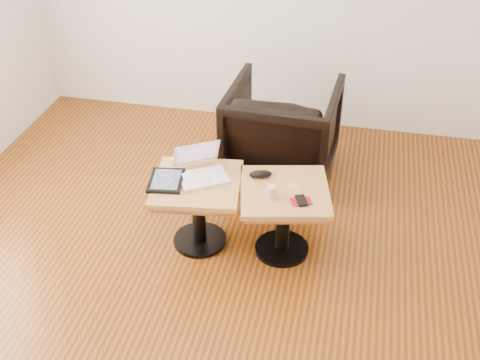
% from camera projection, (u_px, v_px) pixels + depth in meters
% --- Properties ---
extents(room_shell, '(4.52, 4.52, 2.71)m').
position_uv_depth(room_shell, '(241.00, 94.00, 2.75)').
color(room_shell, '#52290A').
rests_on(room_shell, ground).
extents(side_table_left, '(0.60, 0.60, 0.48)m').
position_uv_depth(side_table_left, '(198.00, 197.00, 3.77)').
color(side_table_left, black).
rests_on(side_table_left, ground).
extents(side_table_right, '(0.63, 0.63, 0.48)m').
position_uv_depth(side_table_right, '(284.00, 205.00, 3.69)').
color(side_table_right, black).
rests_on(side_table_right, ground).
extents(laptop, '(0.40, 0.40, 0.20)m').
position_uv_depth(laptop, '(201.00, 170.00, 3.73)').
color(laptop, white).
rests_on(laptop, side_table_left).
extents(tablet, '(0.24, 0.29, 0.02)m').
position_uv_depth(tablet, '(166.00, 180.00, 3.69)').
color(tablet, black).
rests_on(tablet, side_table_left).
extents(charging_adapter, '(0.04, 0.04, 0.02)m').
position_uv_depth(charging_adapter, '(173.00, 160.00, 3.87)').
color(charging_adapter, white).
rests_on(charging_adapter, side_table_left).
extents(glasses_case, '(0.15, 0.10, 0.04)m').
position_uv_depth(glasses_case, '(261.00, 174.00, 3.72)').
color(glasses_case, black).
rests_on(glasses_case, side_table_right).
extents(striped_cup, '(0.09, 0.09, 0.08)m').
position_uv_depth(striped_cup, '(271.00, 192.00, 3.54)').
color(striped_cup, pink).
rests_on(striped_cup, side_table_right).
extents(earbuds_tangle, '(0.07, 0.04, 0.01)m').
position_uv_depth(earbuds_tangle, '(293.00, 186.00, 3.65)').
color(earbuds_tangle, white).
rests_on(earbuds_tangle, side_table_right).
extents(phone_on_sleeve, '(0.14, 0.12, 0.01)m').
position_uv_depth(phone_on_sleeve, '(301.00, 201.00, 3.52)').
color(phone_on_sleeve, maroon).
rests_on(phone_on_sleeve, side_table_right).
extents(armchair, '(0.82, 0.84, 0.73)m').
position_uv_depth(armchair, '(283.00, 130.00, 4.46)').
color(armchair, black).
rests_on(armchair, ground).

